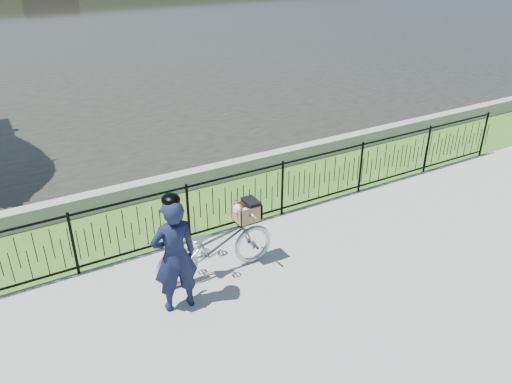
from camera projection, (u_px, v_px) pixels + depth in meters
ground at (283, 269)px, 8.39m from camera, size 120.00×120.00×0.00m
grass_strip at (215, 205)px, 10.39m from camera, size 60.00×2.00×0.01m
water at (19, 19)px, 33.80m from camera, size 120.00×120.00×0.00m
quay_wall at (195, 178)px, 11.07m from camera, size 60.00×0.30×0.40m
fence at (238, 200)px, 9.36m from camera, size 14.00×0.06×1.15m
bicycle_rig at (216, 245)px, 8.05m from camera, size 2.06×0.72×1.21m
cyclist at (174, 255)px, 7.13m from camera, size 0.69×0.47×1.89m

